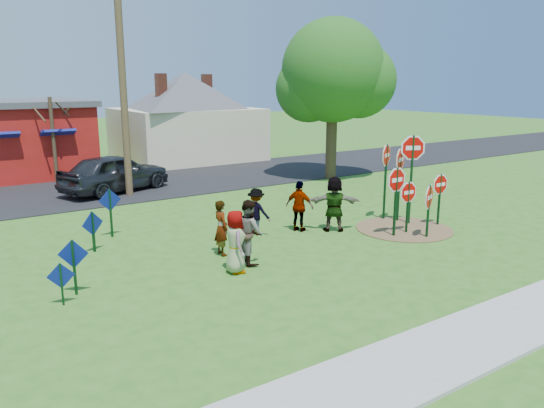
{
  "coord_description": "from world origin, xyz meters",
  "views": [
    {
      "loc": [
        -8.81,
        -12.76,
        4.88
      ],
      "look_at": [
        0.28,
        0.69,
        1.1
      ],
      "focal_mm": 35.0,
      "sensor_mm": 36.0,
      "label": 1
    }
  ],
  "objects_px": {
    "stop_sign_c": "(412,159)",
    "utility_pole": "(122,74)",
    "person_b": "(221,228)",
    "stop_sign_a": "(408,196)",
    "person_a": "(235,242)",
    "stop_sign_b": "(386,162)",
    "stop_sign_d": "(400,166)",
    "suv": "(115,173)",
    "leafy_tree": "(335,76)"
  },
  "relations": [
    {
      "from": "person_b",
      "to": "stop_sign_c",
      "type": "bearing_deg",
      "value": -92.81
    },
    {
      "from": "person_a",
      "to": "stop_sign_c",
      "type": "bearing_deg",
      "value": -68.17
    },
    {
      "from": "stop_sign_a",
      "to": "stop_sign_b",
      "type": "xyz_separation_m",
      "value": [
        0.66,
        1.67,
        0.84
      ]
    },
    {
      "from": "stop_sign_b",
      "to": "utility_pole",
      "type": "bearing_deg",
      "value": 98.89
    },
    {
      "from": "stop_sign_d",
      "to": "stop_sign_a",
      "type": "bearing_deg",
      "value": -150.13
    },
    {
      "from": "stop_sign_d",
      "to": "suv",
      "type": "distance_m",
      "value": 12.56
    },
    {
      "from": "stop_sign_b",
      "to": "person_b",
      "type": "height_order",
      "value": "stop_sign_b"
    },
    {
      "from": "stop_sign_a",
      "to": "person_b",
      "type": "bearing_deg",
      "value": 169.63
    },
    {
      "from": "person_b",
      "to": "person_a",
      "type": "bearing_deg",
      "value": 168.11
    },
    {
      "from": "utility_pole",
      "to": "leafy_tree",
      "type": "distance_m",
      "value": 10.25
    },
    {
      "from": "utility_pole",
      "to": "leafy_tree",
      "type": "relative_size",
      "value": 1.24
    },
    {
      "from": "utility_pole",
      "to": "stop_sign_d",
      "type": "bearing_deg",
      "value": -55.77
    },
    {
      "from": "person_b",
      "to": "stop_sign_d",
      "type": "bearing_deg",
      "value": -88.87
    },
    {
      "from": "stop_sign_d",
      "to": "suv",
      "type": "height_order",
      "value": "stop_sign_d"
    },
    {
      "from": "stop_sign_a",
      "to": "stop_sign_b",
      "type": "distance_m",
      "value": 1.98
    },
    {
      "from": "person_a",
      "to": "person_b",
      "type": "bearing_deg",
      "value": 1.2
    },
    {
      "from": "person_a",
      "to": "person_b",
      "type": "relative_size",
      "value": 1.04
    },
    {
      "from": "stop_sign_d",
      "to": "person_a",
      "type": "height_order",
      "value": "stop_sign_d"
    },
    {
      "from": "stop_sign_b",
      "to": "person_a",
      "type": "xyz_separation_m",
      "value": [
        -7.15,
        -1.7,
        -1.25
      ]
    },
    {
      "from": "stop_sign_c",
      "to": "suv",
      "type": "relative_size",
      "value": 0.64
    },
    {
      "from": "stop_sign_c",
      "to": "utility_pole",
      "type": "relative_size",
      "value": 0.33
    },
    {
      "from": "person_b",
      "to": "leafy_tree",
      "type": "height_order",
      "value": "leafy_tree"
    },
    {
      "from": "person_a",
      "to": "leafy_tree",
      "type": "distance_m",
      "value": 14.95
    },
    {
      "from": "stop_sign_c",
      "to": "utility_pole",
      "type": "xyz_separation_m",
      "value": [
        -6.49,
        9.97,
        2.87
      ]
    },
    {
      "from": "stop_sign_d",
      "to": "person_b",
      "type": "xyz_separation_m",
      "value": [
        -6.99,
        0.21,
        -1.19
      ]
    },
    {
      "from": "suv",
      "to": "utility_pole",
      "type": "relative_size",
      "value": 0.51
    },
    {
      "from": "stop_sign_d",
      "to": "stop_sign_b",
      "type": "bearing_deg",
      "value": 91.79
    },
    {
      "from": "person_a",
      "to": "stop_sign_a",
      "type": "bearing_deg",
      "value": -73.71
    },
    {
      "from": "suv",
      "to": "leafy_tree",
      "type": "xyz_separation_m",
      "value": [
        10.36,
        -2.71,
        4.19
      ]
    },
    {
      "from": "person_a",
      "to": "utility_pole",
      "type": "height_order",
      "value": "utility_pole"
    },
    {
      "from": "stop_sign_a",
      "to": "person_a",
      "type": "relative_size",
      "value": 1.11
    },
    {
      "from": "stop_sign_d",
      "to": "person_a",
      "type": "relative_size",
      "value": 1.67
    },
    {
      "from": "stop_sign_b",
      "to": "stop_sign_d",
      "type": "distance_m",
      "value": 0.51
    },
    {
      "from": "leafy_tree",
      "to": "utility_pole",
      "type": "bearing_deg",
      "value": 170.96
    },
    {
      "from": "stop_sign_b",
      "to": "leafy_tree",
      "type": "relative_size",
      "value": 0.36
    },
    {
      "from": "stop_sign_c",
      "to": "stop_sign_d",
      "type": "height_order",
      "value": "stop_sign_c"
    },
    {
      "from": "stop_sign_d",
      "to": "person_b",
      "type": "bearing_deg",
      "value": 154.08
    },
    {
      "from": "stop_sign_b",
      "to": "leafy_tree",
      "type": "xyz_separation_m",
      "value": [
        3.9,
        7.41,
        3.01
      ]
    },
    {
      "from": "person_b",
      "to": "utility_pole",
      "type": "relative_size",
      "value": 0.16
    },
    {
      "from": "stop_sign_b",
      "to": "utility_pole",
      "type": "xyz_separation_m",
      "value": [
        -6.23,
        9.03,
        3.08
      ]
    },
    {
      "from": "person_a",
      "to": "leafy_tree",
      "type": "height_order",
      "value": "leafy_tree"
    },
    {
      "from": "suv",
      "to": "utility_pole",
      "type": "distance_m",
      "value": 4.41
    },
    {
      "from": "stop_sign_d",
      "to": "person_b",
      "type": "distance_m",
      "value": 7.09
    },
    {
      "from": "stop_sign_a",
      "to": "stop_sign_b",
      "type": "relative_size",
      "value": 0.64
    },
    {
      "from": "stop_sign_a",
      "to": "person_a",
      "type": "bearing_deg",
      "value": -176.9
    },
    {
      "from": "stop_sign_c",
      "to": "person_a",
      "type": "xyz_separation_m",
      "value": [
        -7.42,
        -0.76,
        -1.46
      ]
    },
    {
      "from": "person_b",
      "to": "stop_sign_a",
      "type": "bearing_deg",
      "value": -100.27
    },
    {
      "from": "utility_pole",
      "to": "leafy_tree",
      "type": "bearing_deg",
      "value": -9.04
    },
    {
      "from": "stop_sign_a",
      "to": "stop_sign_b",
      "type": "bearing_deg",
      "value": 71.19
    },
    {
      "from": "leafy_tree",
      "to": "stop_sign_c",
      "type": "bearing_deg",
      "value": -113.49
    }
  ]
}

